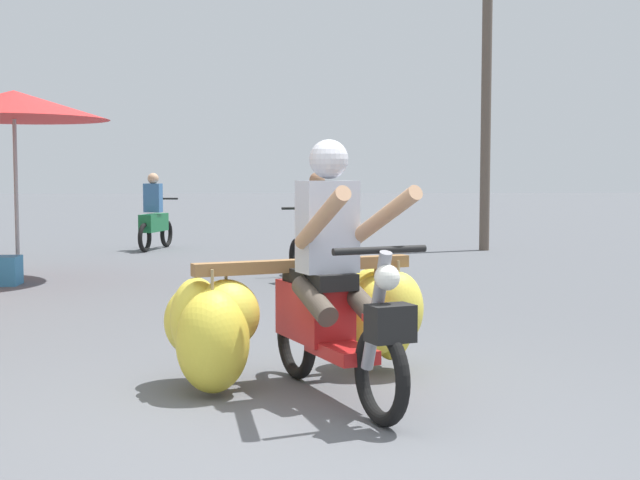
% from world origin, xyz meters
% --- Properties ---
extents(ground_plane, '(120.00, 120.00, 0.00)m').
position_xyz_m(ground_plane, '(0.00, 0.00, 0.00)').
color(ground_plane, '#56595E').
extents(motorbike_main_loaded, '(1.82, 2.00, 1.58)m').
position_xyz_m(motorbike_main_loaded, '(0.10, 1.27, 0.49)').
color(motorbike_main_loaded, black).
rests_on(motorbike_main_loaded, ground).
extents(motorbike_distant_ahead_left, '(0.70, 1.56, 1.40)m').
position_xyz_m(motorbike_distant_ahead_left, '(0.64, 6.78, 0.57)').
color(motorbike_distant_ahead_left, black).
rests_on(motorbike_distant_ahead_left, ground).
extents(motorbike_distant_ahead_right, '(0.63, 1.59, 1.40)m').
position_xyz_m(motorbike_distant_ahead_right, '(-1.91, 11.65, 0.57)').
color(motorbike_distant_ahead_right, black).
rests_on(motorbike_distant_ahead_right, ground).
extents(market_umbrella_near_shop, '(2.39, 2.39, 2.44)m').
position_xyz_m(market_umbrella_near_shop, '(-3.18, 7.10, 2.25)').
color(market_umbrella_near_shop, '#99999E').
rests_on(market_umbrella_near_shop, ground).
extents(utility_pole, '(0.18, 0.18, 5.08)m').
position_xyz_m(utility_pole, '(4.06, 11.09, 2.54)').
color(utility_pole, brown).
rests_on(utility_pole, ground).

